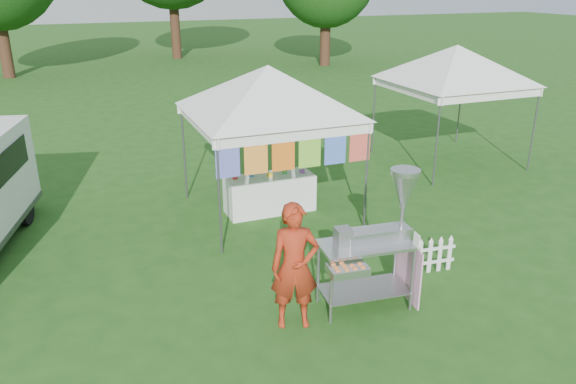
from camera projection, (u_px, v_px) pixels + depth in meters
name	position (u px, v px, depth m)	size (l,w,h in m)	color
ground	(348.00, 294.00, 8.58)	(120.00, 120.00, 0.00)	#1F4D16
canopy_main	(268.00, 66.00, 10.55)	(4.24, 4.24, 3.45)	#59595E
canopy_right	(458.00, 45.00, 13.76)	(4.24, 4.24, 3.45)	#59595E
donut_cart	(382.00, 230.00, 7.90)	(1.56, 0.97, 2.05)	gray
vendor	(295.00, 267.00, 7.53)	(0.66, 0.43, 1.80)	maroon
picket_fence	(425.00, 257.00, 9.10)	(1.08, 0.14, 0.56)	white
display_table	(270.00, 194.00, 11.54)	(1.80, 0.70, 0.76)	white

